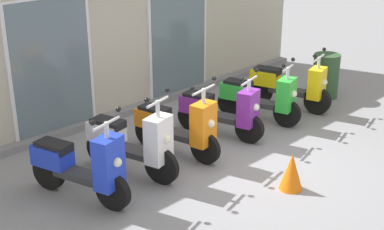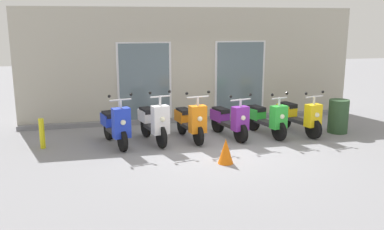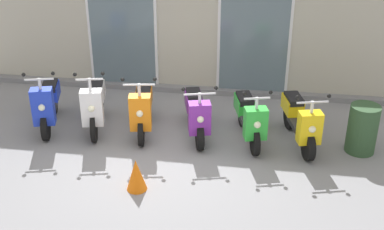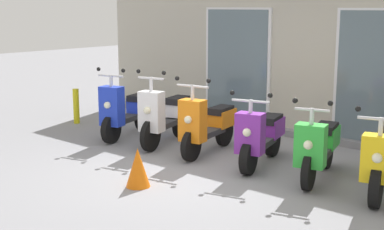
{
  "view_description": "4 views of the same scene",
  "coord_description": "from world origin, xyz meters",
  "px_view_note": "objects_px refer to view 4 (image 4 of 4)",
  "views": [
    {
      "loc": [
        -5.76,
        -4.66,
        3.66
      ],
      "look_at": [
        -0.59,
        0.46,
        0.78
      ],
      "focal_mm": 50.82,
      "sensor_mm": 36.0,
      "label": 1
    },
    {
      "loc": [
        -2.65,
        -8.91,
        2.88
      ],
      "look_at": [
        -0.54,
        0.54,
        0.69
      ],
      "focal_mm": 39.37,
      "sensor_mm": 36.0,
      "label": 2
    },
    {
      "loc": [
        1.64,
        -7.43,
        4.62
      ],
      "look_at": [
        0.43,
        0.64,
        0.5
      ],
      "focal_mm": 47.88,
      "sensor_mm": 36.0,
      "label": 3
    },
    {
      "loc": [
        4.82,
        -5.75,
        2.33
      ],
      "look_at": [
        -0.57,
        0.51,
        0.67
      ],
      "focal_mm": 51.02,
      "sensor_mm": 36.0,
      "label": 4
    }
  ],
  "objects_px": {
    "scooter_blue": "(126,110)",
    "scooter_orange": "(208,124)",
    "curb_bollard": "(76,106)",
    "traffic_cone": "(138,167)",
    "scooter_white": "(165,115)",
    "scooter_green": "(319,146)",
    "scooter_purple": "(261,136)",
    "scooter_yellow": "(384,158)"
  },
  "relations": [
    {
      "from": "scooter_white",
      "to": "scooter_green",
      "type": "bearing_deg",
      "value": 0.03
    },
    {
      "from": "curb_bollard",
      "to": "traffic_cone",
      "type": "xyz_separation_m",
      "value": [
        3.8,
        -1.92,
        -0.09
      ]
    },
    {
      "from": "scooter_green",
      "to": "scooter_blue",
      "type": "bearing_deg",
      "value": -179.07
    },
    {
      "from": "scooter_blue",
      "to": "scooter_orange",
      "type": "distance_m",
      "value": 1.81
    },
    {
      "from": "scooter_yellow",
      "to": "scooter_green",
      "type": "bearing_deg",
      "value": 179.97
    },
    {
      "from": "scooter_white",
      "to": "traffic_cone",
      "type": "xyz_separation_m",
      "value": [
        1.24,
        -1.83,
        -0.26
      ]
    },
    {
      "from": "scooter_yellow",
      "to": "curb_bollard",
      "type": "relative_size",
      "value": 2.3
    },
    {
      "from": "scooter_white",
      "to": "traffic_cone",
      "type": "relative_size",
      "value": 2.99
    },
    {
      "from": "scooter_yellow",
      "to": "traffic_cone",
      "type": "bearing_deg",
      "value": -144.0
    },
    {
      "from": "curb_bollard",
      "to": "scooter_yellow",
      "type": "bearing_deg",
      "value": -0.79
    },
    {
      "from": "scooter_orange",
      "to": "traffic_cone",
      "type": "distance_m",
      "value": 1.9
    },
    {
      "from": "scooter_orange",
      "to": "scooter_yellow",
      "type": "relative_size",
      "value": 0.97
    },
    {
      "from": "scooter_orange",
      "to": "scooter_yellow",
      "type": "distance_m",
      "value": 2.86
    },
    {
      "from": "scooter_orange",
      "to": "traffic_cone",
      "type": "xyz_separation_m",
      "value": [
        0.34,
        -1.86,
        -0.23
      ]
    },
    {
      "from": "scooter_white",
      "to": "scooter_purple",
      "type": "bearing_deg",
      "value": 1.36
    },
    {
      "from": "scooter_white",
      "to": "scooter_yellow",
      "type": "height_order",
      "value": "scooter_white"
    },
    {
      "from": "scooter_orange",
      "to": "scooter_yellow",
      "type": "height_order",
      "value": "scooter_orange"
    },
    {
      "from": "scooter_purple",
      "to": "scooter_green",
      "type": "distance_m",
      "value": 0.96
    },
    {
      "from": "scooter_yellow",
      "to": "scooter_white",
      "type": "bearing_deg",
      "value": -179.99
    },
    {
      "from": "scooter_blue",
      "to": "traffic_cone",
      "type": "relative_size",
      "value": 2.98
    },
    {
      "from": "curb_bollard",
      "to": "scooter_white",
      "type": "bearing_deg",
      "value": -1.97
    },
    {
      "from": "scooter_white",
      "to": "scooter_orange",
      "type": "relative_size",
      "value": 0.99
    },
    {
      "from": "scooter_green",
      "to": "scooter_yellow",
      "type": "bearing_deg",
      "value": -0.03
    },
    {
      "from": "scooter_blue",
      "to": "scooter_green",
      "type": "xyz_separation_m",
      "value": [
        3.77,
        0.06,
        -0.03
      ]
    },
    {
      "from": "scooter_green",
      "to": "scooter_white",
      "type": "bearing_deg",
      "value": -179.97
    },
    {
      "from": "scooter_purple",
      "to": "scooter_yellow",
      "type": "relative_size",
      "value": 0.96
    },
    {
      "from": "scooter_purple",
      "to": "curb_bollard",
      "type": "xyz_separation_m",
      "value": [
        -4.46,
        0.04,
        -0.1
      ]
    },
    {
      "from": "traffic_cone",
      "to": "scooter_blue",
      "type": "bearing_deg",
      "value": 140.41
    },
    {
      "from": "scooter_green",
      "to": "traffic_cone",
      "type": "relative_size",
      "value": 2.96
    },
    {
      "from": "scooter_white",
      "to": "curb_bollard",
      "type": "distance_m",
      "value": 2.56
    },
    {
      "from": "scooter_orange",
      "to": "traffic_cone",
      "type": "height_order",
      "value": "scooter_orange"
    },
    {
      "from": "scooter_white",
      "to": "scooter_green",
      "type": "height_order",
      "value": "scooter_white"
    },
    {
      "from": "scooter_blue",
      "to": "curb_bollard",
      "type": "xyz_separation_m",
      "value": [
        -1.65,
        0.15,
        -0.14
      ]
    },
    {
      "from": "scooter_blue",
      "to": "scooter_yellow",
      "type": "height_order",
      "value": "scooter_blue"
    },
    {
      "from": "curb_bollard",
      "to": "traffic_cone",
      "type": "bearing_deg",
      "value": -26.84
    },
    {
      "from": "scooter_blue",
      "to": "traffic_cone",
      "type": "distance_m",
      "value": 2.79
    },
    {
      "from": "scooter_yellow",
      "to": "scooter_purple",
      "type": "bearing_deg",
      "value": 178.63
    },
    {
      "from": "scooter_blue",
      "to": "scooter_yellow",
      "type": "relative_size",
      "value": 0.96
    },
    {
      "from": "scooter_white",
      "to": "scooter_purple",
      "type": "xyz_separation_m",
      "value": [
        1.91,
        0.05,
        -0.07
      ]
    },
    {
      "from": "scooter_white",
      "to": "scooter_orange",
      "type": "height_order",
      "value": "scooter_white"
    },
    {
      "from": "scooter_white",
      "to": "scooter_orange",
      "type": "bearing_deg",
      "value": 1.55
    },
    {
      "from": "scooter_blue",
      "to": "scooter_orange",
      "type": "height_order",
      "value": "scooter_blue"
    }
  ]
}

